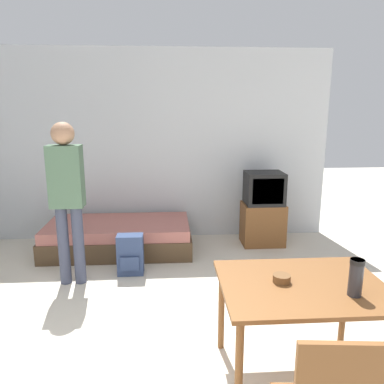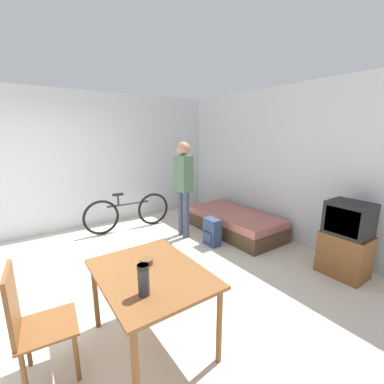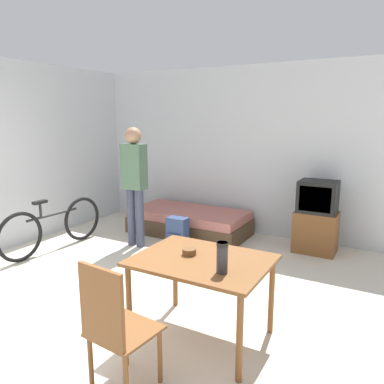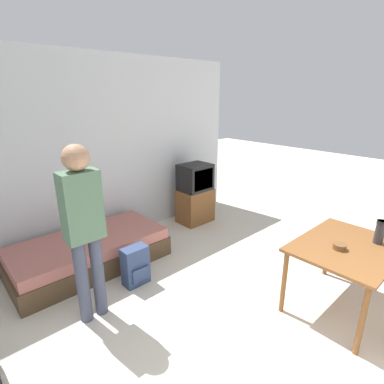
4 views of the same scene
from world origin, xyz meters
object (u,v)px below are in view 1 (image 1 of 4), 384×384
(tv, at_px, (263,209))
(dining_table, at_px, (302,295))
(mate_bowl, at_px, (282,279))
(backpack, at_px, (130,255))
(person_standing, at_px, (67,192))
(daybed, at_px, (119,237))
(thermos_flask, at_px, (356,276))

(tv, relative_size, dining_table, 0.92)
(mate_bowl, relative_size, backpack, 0.25)
(person_standing, xyz_separation_m, backpack, (0.61, 0.18, -0.80))
(tv, distance_m, backpack, 1.99)
(dining_table, xyz_separation_m, backpack, (-1.35, 1.79, -0.41))
(daybed, relative_size, dining_table, 1.72)
(tv, bearing_deg, person_standing, -156.18)
(tv, bearing_deg, backpack, -153.75)
(tv, bearing_deg, mate_bowl, -101.89)
(thermos_flask, height_order, backpack, thermos_flask)
(daybed, xyz_separation_m, mate_bowl, (1.44, -2.50, 0.56))
(tv, relative_size, thermos_flask, 4.21)
(tv, height_order, dining_table, tv)
(mate_bowl, bearing_deg, thermos_flask, -27.03)
(mate_bowl, bearing_deg, person_standing, 139.01)
(dining_table, height_order, thermos_flask, thermos_flask)
(person_standing, distance_m, mate_bowl, 2.43)
(thermos_flask, bearing_deg, tv, 87.04)
(daybed, bearing_deg, tv, 3.81)
(daybed, height_order, thermos_flask, thermos_flask)
(person_standing, distance_m, backpack, 1.02)
(backpack, bearing_deg, tv, 26.25)
(dining_table, height_order, mate_bowl, mate_bowl)
(tv, height_order, backpack, tv)
(person_standing, relative_size, thermos_flask, 7.18)
(thermos_flask, relative_size, mate_bowl, 2.03)
(backpack, bearing_deg, person_standing, -163.70)
(tv, xyz_separation_m, dining_table, (-0.42, -2.66, 0.14))
(dining_table, relative_size, thermos_flask, 4.58)
(dining_table, bearing_deg, mate_bowl, 169.27)
(mate_bowl, bearing_deg, daybed, 119.84)
(daybed, distance_m, mate_bowl, 2.94)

